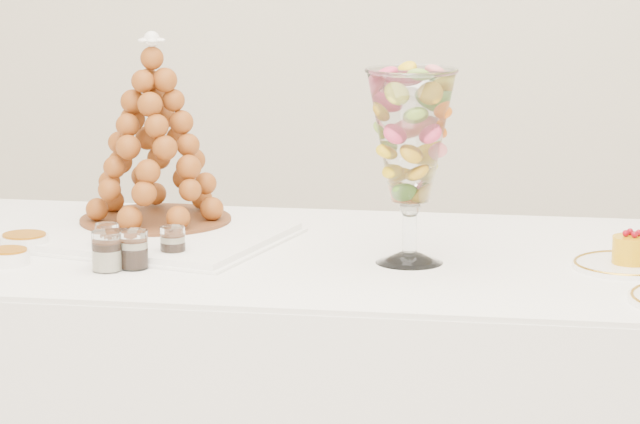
# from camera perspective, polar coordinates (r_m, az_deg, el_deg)

# --- Properties ---
(lace_tray) EXTENTS (0.62, 0.52, 0.02)m
(lace_tray) POSITION_cam_1_polar(r_m,az_deg,el_deg) (3.14, -6.73, -0.87)
(lace_tray) COLOR white
(lace_tray) RESTS_ON buffet_table
(macaron_vase) EXTENTS (0.17, 0.17, 0.37)m
(macaron_vase) POSITION_cam_1_polar(r_m,az_deg,el_deg) (2.88, 3.44, 2.77)
(macaron_vase) COLOR white
(macaron_vase) RESTS_ON buffet_table
(cake_plate) EXTENTS (0.21, 0.21, 0.01)m
(cake_plate) POSITION_cam_1_polar(r_m,az_deg,el_deg) (2.93, 11.49, -1.99)
(cake_plate) COLOR white
(cake_plate) RESTS_ON buffet_table
(verrine_a) EXTENTS (0.05, 0.05, 0.06)m
(verrine_a) POSITION_cam_1_polar(r_m,az_deg,el_deg) (3.01, -8.02, -1.01)
(verrine_a) COLOR white
(verrine_a) RESTS_ON buffet_table
(verrine_b) EXTENTS (0.06, 0.06, 0.07)m
(verrine_b) POSITION_cam_1_polar(r_m,az_deg,el_deg) (2.92, -7.69, -1.34)
(verrine_b) COLOR white
(verrine_b) RESTS_ON buffet_table
(verrine_c) EXTENTS (0.06, 0.06, 0.07)m
(verrine_c) POSITION_cam_1_polar(r_m,az_deg,el_deg) (2.95, -5.56, -1.18)
(verrine_c) COLOR white
(verrine_c) RESTS_ON buffet_table
(verrine_d) EXTENTS (0.06, 0.06, 0.08)m
(verrine_d) POSITION_cam_1_polar(r_m,az_deg,el_deg) (2.87, -8.03, -1.47)
(verrine_d) COLOR white
(verrine_d) RESTS_ON buffet_table
(verrine_e) EXTENTS (0.06, 0.06, 0.07)m
(verrine_e) POSITION_cam_1_polar(r_m,az_deg,el_deg) (2.89, -7.03, -1.41)
(verrine_e) COLOR white
(verrine_e) RESTS_ON buffet_table
(ramekin_back) EXTENTS (0.10, 0.10, 0.03)m
(ramekin_back) POSITION_cam_1_polar(r_m,az_deg,el_deg) (3.07, -11.06, -1.15)
(ramekin_back) COLOR white
(ramekin_back) RESTS_ON buffet_table
(ramekin_front) EXTENTS (0.08, 0.08, 0.03)m
(ramekin_front) POSITION_cam_1_polar(r_m,az_deg,el_deg) (2.97, -11.67, -1.69)
(ramekin_front) COLOR white
(ramekin_front) RESTS_ON buffet_table
(croquembouche) EXTENTS (0.32, 0.32, 0.40)m
(croquembouche) POSITION_cam_1_polar(r_m,az_deg,el_deg) (3.20, -6.28, 3.09)
(croquembouche) COLOR brown
(croquembouche) RESTS_ON lace_tray
(mousse_cake) EXTENTS (0.07, 0.07, 0.06)m
(mousse_cake) POSITION_cam_1_polar(r_m,az_deg,el_deg) (2.93, 11.65, -1.38)
(mousse_cake) COLOR #D59509
(mousse_cake) RESTS_ON cake_plate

